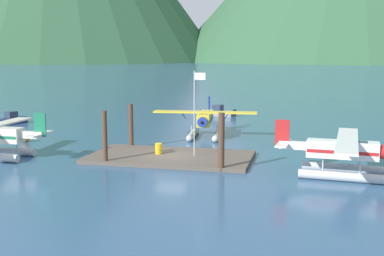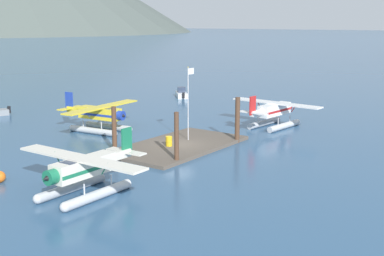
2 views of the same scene
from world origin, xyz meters
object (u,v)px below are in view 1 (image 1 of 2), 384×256
at_px(boat_navy_open_west, 10,120).
at_px(seaplane_yellow_bow_centre, 205,122).
at_px(boat_grey_open_north, 219,112).
at_px(flagpole, 196,104).
at_px(fuel_drum, 159,149).
at_px(mooring_buoy, 26,138).
at_px(seaplane_white_stbd_aft, 343,155).

bearing_deg(boat_navy_open_west, seaplane_yellow_bow_centre, -8.98).
height_order(seaplane_yellow_bow_centre, boat_grey_open_north, seaplane_yellow_bow_centre).
bearing_deg(flagpole, fuel_drum, -178.95).
distance_m(mooring_buoy, boat_navy_open_west, 13.54).
xyz_separation_m(flagpole, seaplane_white_stbd_aft, (11.17, -3.24, -2.93)).
relative_size(seaplane_yellow_bow_centre, boat_navy_open_west, 2.24).
height_order(flagpole, seaplane_white_stbd_aft, flagpole).
distance_m(boat_grey_open_north, boat_navy_open_west, 26.83).
distance_m(fuel_drum, boat_navy_open_west, 27.20).
height_order(boat_grey_open_north, boat_navy_open_west, same).
bearing_deg(mooring_buoy, fuel_drum, -14.71).
bearing_deg(seaplane_white_stbd_aft, seaplane_yellow_bow_centre, 132.65).
bearing_deg(seaplane_yellow_bow_centre, flagpole, -82.62).
relative_size(flagpole, seaplane_white_stbd_aft, 0.65).
relative_size(flagpole, mooring_buoy, 8.29).
xyz_separation_m(seaplane_yellow_bow_centre, boat_grey_open_north, (-1.63, 17.29, -1.09)).
bearing_deg(seaplane_yellow_bow_centre, mooring_buoy, -158.11).
distance_m(seaplane_white_stbd_aft, boat_navy_open_west, 41.31).
bearing_deg(seaplane_white_stbd_aft, boat_grey_open_north, 114.60).
height_order(seaplane_white_stbd_aft, boat_grey_open_north, seaplane_white_stbd_aft).
relative_size(seaplane_yellow_bow_centre, boat_grey_open_north, 2.25).
bearing_deg(flagpole, seaplane_yellow_bow_centre, 97.38).
distance_m(mooring_buoy, boat_grey_open_north, 28.04).
distance_m(seaplane_white_stbd_aft, boat_grey_open_north, 33.97).
bearing_deg(fuel_drum, seaplane_yellow_bow_centre, 80.33).
xyz_separation_m(boat_grey_open_north, boat_navy_open_west, (-23.26, -13.36, 0.00)).
relative_size(seaplane_white_stbd_aft, boat_navy_open_west, 2.24).
xyz_separation_m(fuel_drum, boat_grey_open_north, (0.14, 27.69, -0.25)).
height_order(seaplane_white_stbd_aft, boat_navy_open_west, seaplane_white_stbd_aft).
bearing_deg(mooring_buoy, flagpole, -12.03).
relative_size(flagpole, fuel_drum, 7.79).
bearing_deg(boat_navy_open_west, boat_grey_open_north, 29.87).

